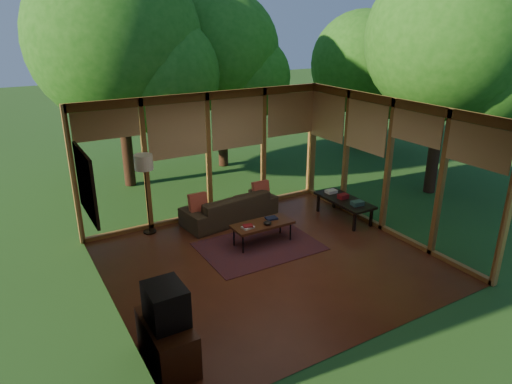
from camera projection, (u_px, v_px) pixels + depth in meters
floor at (270, 262)px, 8.20m from camera, size 5.50×5.50×0.00m
ceiling at (272, 112)px, 7.25m from camera, size 5.50×5.50×0.00m
wall_left at (106, 226)px, 6.42m from camera, size 0.04×5.00×2.70m
wall_front at (377, 252)px, 5.71m from camera, size 5.50×0.04×2.70m
window_wall_back at (209, 156)px, 9.74m from camera, size 5.50×0.12×2.70m
window_wall_right at (388, 167)px, 9.03m from camera, size 0.12×5.00×2.70m
exterior_lawn at (332, 128)px, 18.45m from camera, size 40.00×40.00×0.00m
tree_nw at (115, 40)px, 10.82m from camera, size 4.13×4.13×5.69m
tree_ne at (219, 51)px, 12.59m from camera, size 3.31×3.31×4.94m
tree_se at (448, 39)px, 10.23m from camera, size 3.69×3.69×5.53m
tree_far at (363, 64)px, 14.38m from camera, size 3.27×3.27×4.42m
rug at (259, 246)px, 8.75m from camera, size 2.22×1.57×0.01m
sofa at (230, 207)px, 9.81m from camera, size 2.16×1.06×0.61m
pillow_left at (198, 203)px, 9.32m from camera, size 0.38×0.20×0.40m
pillow_right at (261, 190)px, 10.03m from camera, size 0.38×0.20×0.40m
ct_book_lower at (248, 227)px, 8.53m from camera, size 0.23×0.19×0.03m
ct_book_upper at (248, 226)px, 8.52m from camera, size 0.21×0.18×0.03m
ct_book_side at (271, 218)px, 8.92m from camera, size 0.24×0.19×0.03m
ct_bowl at (268, 223)px, 8.67m from camera, size 0.16×0.16×0.07m
media_cabinet at (167, 342)px, 5.70m from camera, size 0.50×1.00×0.60m
television at (166, 304)px, 5.51m from camera, size 0.45×0.55×0.50m
console_book_a at (357, 203)px, 9.49m from camera, size 0.26×0.21×0.09m
console_book_b at (343, 196)px, 9.85m from camera, size 0.22×0.16×0.10m
console_book_c at (331, 191)px, 10.18m from camera, size 0.24×0.18×0.07m
floor_lamp at (144, 167)px, 8.84m from camera, size 0.36×0.36×1.65m
coffee_table at (263, 225)px, 8.75m from camera, size 1.20×0.50×0.43m
side_console at (344, 201)px, 9.84m from camera, size 0.60×1.40×0.46m
wall_painting at (86, 184)px, 7.50m from camera, size 0.06×1.35×1.15m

